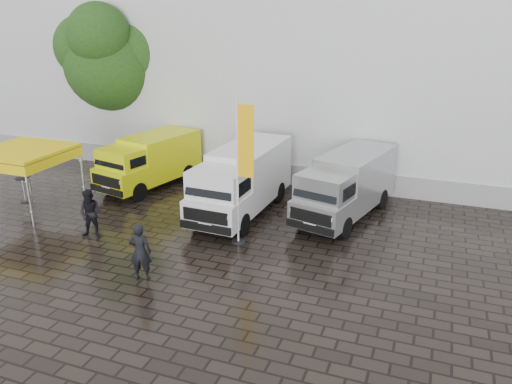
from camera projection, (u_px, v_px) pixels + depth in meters
ground at (231, 251)px, 18.00m from camera, size 120.00×120.00×0.00m
exhibition_hall at (367, 50)px, 29.39m from camera, size 44.00×16.00×12.00m
hall_plinth at (333, 179)px, 24.17m from camera, size 44.00×0.15×1.00m
van_yellow at (149, 162)px, 24.24m from camera, size 3.23×5.74×2.50m
van_white at (242, 182)px, 20.97m from camera, size 2.42×6.53×2.79m
van_silver at (346, 187)px, 20.64m from camera, size 3.43×6.36×2.62m
canopy_tent at (22, 152)px, 21.16m from camera, size 3.40×3.40×2.69m
flagpole at (242, 165)px, 17.66m from camera, size 0.88×0.50×5.41m
tree at (111, 58)px, 27.13m from camera, size 5.01×5.01×9.00m
cocktail_table at (24, 190)px, 22.53m from camera, size 0.60×0.60×1.13m
wheelie_bin at (381, 188)px, 23.06m from camera, size 0.58×0.58×0.97m
person_front at (140, 252)px, 15.84m from camera, size 0.81×0.65×1.94m
person_tent at (91, 214)px, 18.89m from camera, size 1.09×0.95×1.89m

